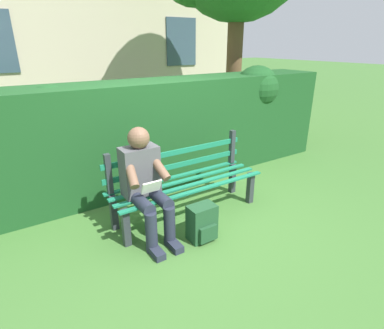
# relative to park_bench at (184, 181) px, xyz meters

# --- Properties ---
(ground) EXTENTS (60.00, 60.00, 0.00)m
(ground) POSITION_rel_park_bench_xyz_m (0.00, 0.07, -0.42)
(ground) COLOR #3D6B2D
(park_bench) EXTENTS (1.83, 0.51, 0.86)m
(park_bench) POSITION_rel_park_bench_xyz_m (0.00, 0.00, 0.00)
(park_bench) COLOR #2D3338
(park_bench) RESTS_ON ground
(person_seated) EXTENTS (0.44, 0.73, 1.15)m
(person_seated) POSITION_rel_park_bench_xyz_m (0.56, 0.17, 0.19)
(person_seated) COLOR #4C4C51
(person_seated) RESTS_ON ground
(hedge_backdrop) EXTENTS (5.66, 0.87, 1.58)m
(hedge_backdrop) POSITION_rel_park_bench_xyz_m (-0.31, -1.05, 0.35)
(hedge_backdrop) COLOR #19471E
(hedge_backdrop) RESTS_ON ground
(backpack) EXTENTS (0.28, 0.26, 0.38)m
(backpack) POSITION_rel_park_bench_xyz_m (0.13, 0.56, -0.23)
(backpack) COLOR #1E4728
(backpack) RESTS_ON ground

